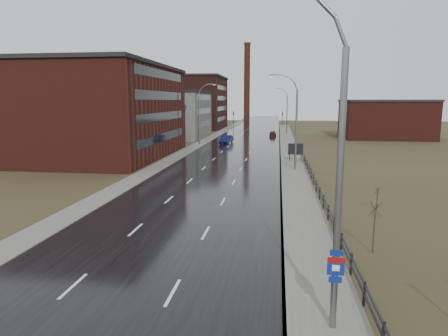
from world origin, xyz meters
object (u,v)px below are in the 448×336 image
(streetlight_main, at_px, (330,167))
(billboard, at_px, (296,150))
(car_near, at_px, (226,140))
(car_far, at_px, (273,134))

(streetlight_main, xyz_separation_m, billboard, (0.63, 40.81, -4.33))
(car_near, relative_size, car_far, 1.27)
(streetlight_main, distance_m, car_far, 80.91)
(streetlight_main, height_order, billboard, streetlight_main)
(billboard, bearing_deg, streetlight_main, -90.88)
(streetlight_main, bearing_deg, billboard, 89.12)
(car_near, height_order, car_far, car_near)
(car_far, bearing_deg, streetlight_main, 94.08)
(car_near, bearing_deg, streetlight_main, -72.10)
(streetlight_main, relative_size, billboard, 4.70)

